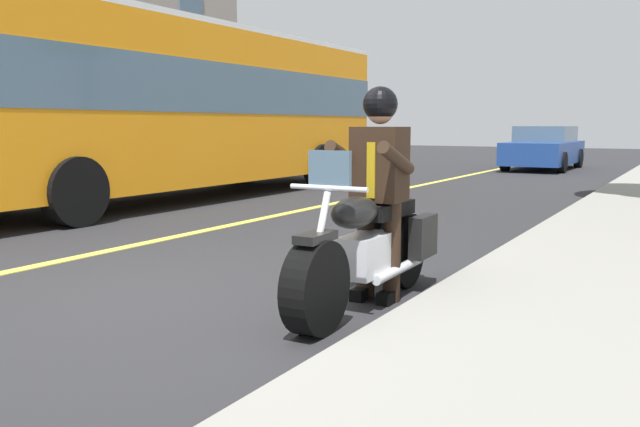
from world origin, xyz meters
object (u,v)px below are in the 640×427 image
motorcycle_main (368,250)px  bus_near (183,102)px  car_silver (544,148)px  rider_main (379,175)px

motorcycle_main → bus_near: 8.46m
car_silver → bus_near: bearing=-19.1°
motorcycle_main → car_silver: 17.68m
motorcycle_main → bus_near: (-5.13, -6.58, 1.42)m
motorcycle_main → rider_main: bearing=-177.8°
motorcycle_main → car_silver: (-17.53, -2.29, 0.24)m
motorcycle_main → car_silver: size_ratio=0.48×
motorcycle_main → car_silver: car_silver is taller
bus_near → car_silver: 13.18m
motorcycle_main → bus_near: bus_near is taller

